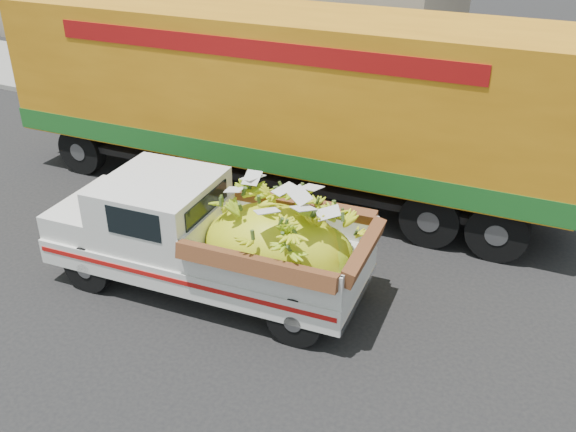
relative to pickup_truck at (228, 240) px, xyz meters
The scene contains 5 objects.
ground 1.77m from the pickup_truck, 161.29° to the right, with size 100.00×100.00×0.00m, color black.
curb 6.45m from the pickup_truck, 102.60° to the left, with size 60.00×0.25×0.15m, color gray.
sidewalk 8.50m from the pickup_truck, 99.49° to the left, with size 60.00×4.00×0.14m, color gray.
pickup_truck is the anchor object (origin of this frame).
semi_trailer 4.10m from the pickup_truck, 105.87° to the left, with size 12.04×3.23×3.80m.
Camera 1 is at (6.29, -6.88, 6.19)m, focal length 40.00 mm.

